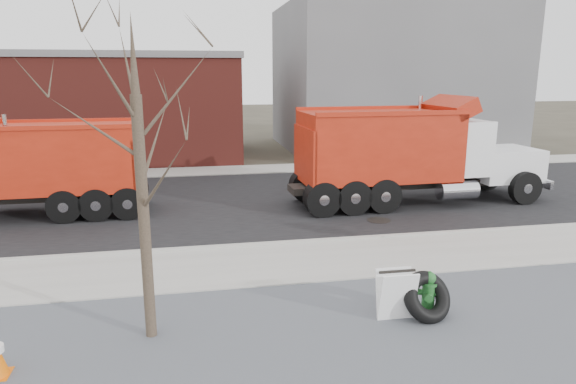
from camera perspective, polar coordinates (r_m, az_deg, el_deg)
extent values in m
plane|color=#383328|center=(11.81, 1.79, -8.32)|extent=(120.00, 120.00, 0.00)
cube|color=slate|center=(8.75, 7.00, -16.46)|extent=(60.00, 5.00, 0.03)
cube|color=#9E9B93|center=(12.02, 1.53, -7.76)|extent=(60.00, 2.50, 0.06)
cube|color=#9E9B93|center=(13.21, 0.32, -5.68)|extent=(60.00, 0.15, 0.11)
cube|color=black|center=(17.72, -2.65, -0.93)|extent=(60.00, 9.40, 0.02)
cube|color=#9E9B93|center=(23.24, -4.67, 2.48)|extent=(60.00, 2.00, 0.06)
cube|color=slate|center=(30.91, 11.12, 12.33)|extent=(12.00, 10.00, 8.00)
cube|color=maroon|center=(28.79, -26.36, 8.19)|extent=(20.00, 8.00, 5.00)
cube|color=slate|center=(28.74, -26.91, 13.44)|extent=(20.20, 8.20, 0.30)
cylinder|color=#382D23|center=(8.48, -15.69, -3.25)|extent=(0.18, 0.18, 4.00)
cone|color=#382D23|center=(8.16, -16.85, 14.56)|extent=(0.14, 0.14, 1.20)
cylinder|color=#2C7433|center=(9.99, 15.20, -12.79)|extent=(0.44, 0.44, 0.06)
cylinder|color=#2C7433|center=(9.86, 15.31, -11.22)|extent=(0.23, 0.23, 0.60)
cylinder|color=#2C7433|center=(9.76, 15.41, -9.77)|extent=(0.30, 0.30, 0.05)
sphere|color=#2C7433|center=(9.72, 15.44, -9.22)|extent=(0.24, 0.24, 0.24)
cylinder|color=#2C7433|center=(9.68, 15.48, -8.67)|extent=(0.05, 0.05, 0.06)
cylinder|color=#2C7433|center=(9.82, 14.33, -10.69)|extent=(0.15, 0.15, 0.11)
cylinder|color=#2C7433|center=(9.84, 16.35, -10.78)|extent=(0.15, 0.15, 0.11)
cylinder|color=#2C7433|center=(9.68, 15.37, -11.25)|extent=(0.19, 0.17, 0.15)
torus|color=black|center=(9.64, 15.16, -11.20)|extent=(1.11, 0.95, 0.94)
cube|color=white|center=(9.36, 12.14, -11.39)|extent=(0.67, 0.24, 0.91)
cube|color=white|center=(9.52, 11.71, -10.93)|extent=(0.67, 0.24, 0.91)
cube|color=black|center=(9.27, 12.06, -8.61)|extent=(0.67, 0.05, 0.04)
cube|color=black|center=(17.79, 13.66, 0.92)|extent=(8.50, 1.20, 0.22)
cube|color=white|center=(19.42, 22.66, 2.92)|extent=(2.25, 2.02, 1.09)
cube|color=silver|center=(20.06, 25.15, 2.99)|extent=(0.13, 1.74, 0.99)
cube|color=white|center=(18.28, 17.98, 4.92)|extent=(1.67, 2.34, 1.78)
cube|color=black|center=(18.62, 20.09, 6.44)|extent=(0.13, 1.98, 0.79)
cube|color=#AC220E|center=(17.02, 10.01, 5.13)|extent=(5.04, 2.57, 2.18)
cylinder|color=silver|center=(18.63, 14.34, 6.68)|extent=(0.14, 0.14, 2.38)
cylinder|color=black|center=(20.51, 21.24, 1.71)|extent=(1.10, 0.34, 1.09)
cylinder|color=black|center=(18.82, 24.86, 0.41)|extent=(1.10, 0.34, 1.09)
cylinder|color=black|center=(17.74, 5.09, 0.88)|extent=(1.10, 0.34, 1.09)
cylinder|color=black|center=(15.99, 7.20, -0.54)|extent=(1.10, 0.34, 1.09)
cube|color=black|center=(17.51, -27.31, -0.56)|extent=(7.31, 0.87, 0.20)
cube|color=#AC220E|center=(17.01, -23.97, 3.53)|extent=(4.50, 2.20, 1.97)
cylinder|color=silver|center=(16.45, -28.61, 3.86)|extent=(0.13, 0.13, 2.15)
cylinder|color=black|center=(16.23, -20.47, -1.27)|extent=(0.99, 0.28, 0.98)
cylinder|color=black|center=(17.88, -19.67, 0.08)|extent=(0.99, 0.28, 0.98)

